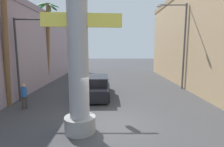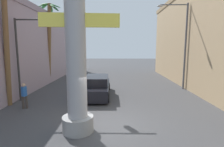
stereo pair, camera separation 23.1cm
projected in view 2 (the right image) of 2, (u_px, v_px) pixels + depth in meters
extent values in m
plane|color=#424244|center=(113.00, 84.00, 18.48)|extent=(91.42, 91.42, 0.00)
cube|color=#9E8C99|center=(5.00, 51.00, 17.57)|extent=(8.23, 27.85, 6.94)
cube|color=gray|center=(2.00, 12.00, 17.03)|extent=(8.39, 28.40, 0.50)
cylinder|color=#9E9EA3|center=(76.00, 43.00, 7.29)|extent=(0.86, 0.86, 7.80)
cylinder|color=gray|center=(78.00, 124.00, 7.80)|extent=(1.38, 1.38, 0.70)
cube|color=#F2E04C|center=(80.00, 20.00, 7.16)|extent=(3.29, 0.48, 0.56)
cylinder|color=#59595E|center=(185.00, 47.00, 15.59)|extent=(0.16, 0.16, 7.58)
cylinder|color=#59595E|center=(174.00, 5.00, 15.09)|extent=(2.38, 0.10, 0.10)
ellipsoid|color=beige|center=(160.00, 6.00, 15.12)|extent=(0.56, 0.28, 0.20)
cylinder|color=#333333|center=(18.00, 61.00, 12.04)|extent=(0.14, 0.14, 5.70)
cylinder|color=#333333|center=(54.00, 19.00, 11.60)|extent=(5.35, 0.10, 0.10)
cube|color=black|center=(83.00, 26.00, 11.63)|extent=(0.24, 0.24, 0.70)
sphere|color=red|center=(82.00, 23.00, 11.47)|extent=(0.14, 0.14, 0.14)
sphere|color=yellow|center=(82.00, 26.00, 11.51)|extent=(0.14, 0.14, 0.14)
sphere|color=green|center=(82.00, 30.00, 11.54)|extent=(0.14, 0.14, 0.14)
cylinder|color=black|center=(89.00, 87.00, 15.50)|extent=(0.23, 0.64, 0.64)
cylinder|color=black|center=(109.00, 87.00, 15.50)|extent=(0.23, 0.64, 0.64)
cylinder|color=black|center=(82.00, 98.00, 11.93)|extent=(0.23, 0.64, 0.64)
cylinder|color=black|center=(108.00, 98.00, 11.93)|extent=(0.23, 0.64, 0.64)
cube|color=black|center=(97.00, 89.00, 13.68)|extent=(1.97, 5.18, 0.80)
cube|color=black|center=(97.00, 80.00, 13.58)|extent=(1.78, 2.86, 0.60)
cylinder|color=brown|center=(6.00, 42.00, 10.82)|extent=(0.69, 0.48, 8.16)
cylinder|color=brown|center=(68.00, 43.00, 26.35)|extent=(0.63, 0.88, 8.90)
ellipsoid|color=#22792D|center=(72.00, 15.00, 26.03)|extent=(1.52, 0.64, 0.94)
ellipsoid|color=#296C2D|center=(70.00, 15.00, 26.50)|extent=(1.26, 1.44, 0.76)
ellipsoid|color=#2B672D|center=(65.00, 15.00, 26.61)|extent=(1.00, 1.60, 0.64)
ellipsoid|color=#27742D|center=(60.00, 15.00, 25.95)|extent=(1.57, 0.47, 0.78)
ellipsoid|color=#2F5F2D|center=(61.00, 14.00, 25.26)|extent=(1.26, 1.41, 0.82)
ellipsoid|color=#30712D|center=(68.00, 14.00, 25.19)|extent=(1.11, 1.44, 0.93)
cylinder|color=brown|center=(49.00, 44.00, 18.27)|extent=(0.92, 0.54, 8.20)
ellipsoid|color=#1F652D|center=(55.00, 5.00, 17.85)|extent=(1.32, 0.58, 0.60)
ellipsoid|color=#25672D|center=(54.00, 7.00, 18.54)|extent=(0.94, 1.27, 0.65)
ellipsoid|color=#22712D|center=(51.00, 8.00, 18.63)|extent=(0.50, 1.25, 0.75)
ellipsoid|color=#23722D|center=(44.00, 7.00, 18.23)|extent=(1.29, 0.79, 0.69)
ellipsoid|color=#276A2D|center=(42.00, 5.00, 17.68)|extent=(1.27, 0.90, 0.68)
ellipsoid|color=#32682D|center=(45.00, 4.00, 17.33)|extent=(0.64, 1.35, 0.51)
ellipsoid|color=#325D2D|center=(51.00, 5.00, 17.47)|extent=(1.07, 1.18, 0.72)
cylinder|color=#3F3833|center=(23.00, 102.00, 10.73)|extent=(0.14, 0.14, 0.80)
cylinder|color=#3F3833|center=(27.00, 102.00, 10.81)|extent=(0.14, 0.14, 0.80)
cylinder|color=#2659A5|center=(24.00, 91.00, 10.67)|extent=(0.45, 0.45, 0.57)
sphere|color=tan|center=(23.00, 85.00, 10.61)|extent=(0.22, 0.22, 0.22)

